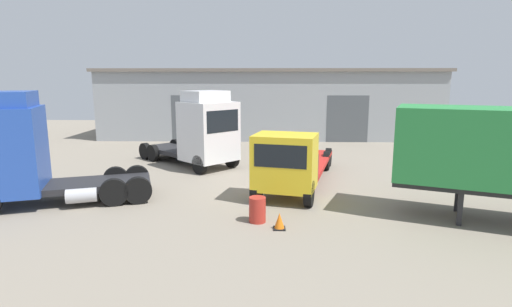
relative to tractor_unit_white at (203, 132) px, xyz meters
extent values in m
plane|color=gray|center=(3.71, -4.84, -1.99)|extent=(60.00, 60.00, 0.00)
cube|color=#93999E|center=(3.71, 13.20, 0.70)|extent=(27.27, 8.08, 5.38)
cube|color=#70665B|center=(3.71, 13.20, 3.52)|extent=(27.77, 8.58, 0.25)
cube|color=#4C5156|center=(-2.29, 9.19, -0.19)|extent=(3.20, 0.08, 3.60)
cube|color=#4C5156|center=(9.71, 9.19, -0.19)|extent=(3.20, 0.08, 3.60)
cube|color=silver|center=(0.35, -0.35, 0.09)|extent=(3.46, 3.47, 3.15)
cube|color=silver|center=(0.21, -0.22, 1.94)|extent=(2.66, 2.68, 0.60)
cube|color=black|center=(1.20, -1.16, 0.72)|extent=(1.50, 1.58, 1.13)
cube|color=#232326|center=(-2.03, 1.91, -1.37)|extent=(4.40, 4.32, 0.24)
cylinder|color=#B2B2B7|center=(-0.91, 2.22, -1.54)|extent=(1.18, 1.16, 0.56)
cylinder|color=black|center=(1.55, 0.03, -1.49)|extent=(0.93, 0.91, 1.00)
cylinder|color=black|center=(0.03, -1.56, -1.49)|extent=(0.93, 0.91, 1.00)
cylinder|color=black|center=(-1.77, 3.18, -1.49)|extent=(0.93, 0.91, 1.00)
cylinder|color=black|center=(-3.28, 1.59, -1.49)|extent=(0.93, 0.91, 1.00)
cylinder|color=black|center=(-2.42, 3.80, -1.49)|extent=(0.93, 0.91, 1.00)
cylinder|color=black|center=(-3.94, 2.21, -1.49)|extent=(0.93, 0.91, 1.00)
cube|color=#232326|center=(9.96, -8.67, -1.43)|extent=(0.21, 0.21, 1.11)
cube|color=#232326|center=(10.56, -7.19, -1.43)|extent=(0.21, 0.21, 1.11)
cube|color=yellow|center=(4.21, -6.07, -0.37)|extent=(2.79, 2.43, 2.20)
cube|color=black|center=(3.98, -6.96, 0.02)|extent=(1.97, 0.58, 0.88)
cube|color=red|center=(5.27, -1.90, -1.29)|extent=(3.98, 7.09, 0.20)
cube|color=#232326|center=(4.46, -5.07, -0.74)|extent=(2.36, 0.71, 1.10)
cylinder|color=black|center=(5.12, -6.76, -1.47)|extent=(0.54, 1.07, 1.03)
cylinder|color=black|center=(3.08, -6.25, -1.47)|extent=(0.54, 1.07, 1.03)
cylinder|color=black|center=(6.72, -0.46, -1.47)|extent=(0.54, 1.07, 1.03)
cylinder|color=black|center=(4.69, 0.06, -1.47)|extent=(0.54, 1.07, 1.03)
cylinder|color=black|center=(6.97, 0.51, -1.47)|extent=(0.54, 1.07, 1.03)
cylinder|color=black|center=(4.93, 1.03, -1.47)|extent=(0.54, 1.07, 1.03)
cube|color=#2347A3|center=(-6.32, -7.03, 0.20)|extent=(3.08, 3.14, 3.29)
cube|color=#2347A3|center=(-6.13, -6.96, 2.12)|extent=(2.26, 2.53, 0.60)
cube|color=#232326|center=(-3.32, -6.01, -1.33)|extent=(4.37, 3.16, 0.24)
cylinder|color=#B2B2B7|center=(-3.57, -7.15, -1.50)|extent=(1.22, 0.88, 0.56)
cylinder|color=black|center=(-7.24, -6.18, -1.45)|extent=(1.11, 0.63, 1.07)
cylinder|color=black|center=(-2.43, -6.87, -1.45)|extent=(1.11, 0.63, 1.07)
cylinder|color=black|center=(-3.14, -4.79, -1.45)|extent=(1.11, 0.63, 1.07)
cylinder|color=black|center=(-1.58, -6.58, -1.45)|extent=(1.11, 0.63, 1.07)
cylinder|color=black|center=(-2.29, -4.50, -1.45)|extent=(1.11, 0.63, 1.07)
cone|color=#423D38|center=(14.96, 1.82, -1.25)|extent=(3.86, 3.86, 1.47)
cylinder|color=#B22D23|center=(3.16, -8.51, -1.55)|extent=(0.58, 0.58, 0.88)
cube|color=black|center=(3.90, -9.16, -1.97)|extent=(0.40, 0.40, 0.04)
cone|color=orange|center=(3.90, -9.16, -1.71)|extent=(0.36, 0.36, 0.55)
camera|label=1|loc=(3.44, -21.61, 2.89)|focal=28.00mm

